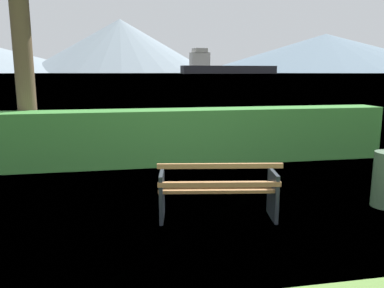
{
  "coord_description": "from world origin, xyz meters",
  "views": [
    {
      "loc": [
        -1.28,
        -4.91,
        2.04
      ],
      "look_at": [
        0.0,
        1.95,
        0.69
      ],
      "focal_mm": 35.43,
      "sensor_mm": 36.0,
      "label": 1
    }
  ],
  "objects": [
    {
      "name": "ground_plane",
      "position": [
        0.0,
        0.0,
        0.0
      ],
      "size": [
        1400.0,
        1400.0,
        0.0
      ],
      "primitive_type": "plane",
      "color": "#567A38"
    },
    {
      "name": "water_surface",
      "position": [
        0.0,
        308.16,
        0.0
      ],
      "size": [
        620.0,
        620.0,
        0.0
      ],
      "primitive_type": "plane",
      "color": "#7A99A8",
      "rests_on": "ground_plane"
    },
    {
      "name": "park_bench",
      "position": [
        -0.01,
        -0.06,
        0.42
      ],
      "size": [
        1.7,
        0.82,
        0.87
      ],
      "color": "olive",
      "rests_on": "ground_plane"
    },
    {
      "name": "hedge_row",
      "position": [
        0.0,
        3.34,
        0.61
      ],
      "size": [
        9.47,
        0.76,
        1.21
      ],
      "primitive_type": "cube",
      "color": "#387A33",
      "rests_on": "ground_plane"
    },
    {
      "name": "cargo_ship_large",
      "position": [
        82.94,
        307.89,
        5.68
      ],
      "size": [
        84.0,
        19.9,
        20.32
      ],
      "color": "#232328",
      "rests_on": "water_surface"
    },
    {
      "name": "distant_hills",
      "position": [
        41.09,
        554.28,
        29.3
      ],
      "size": [
        931.96,
        416.78,
        72.27
      ],
      "color": "gray",
      "rests_on": "ground_plane"
    }
  ]
}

